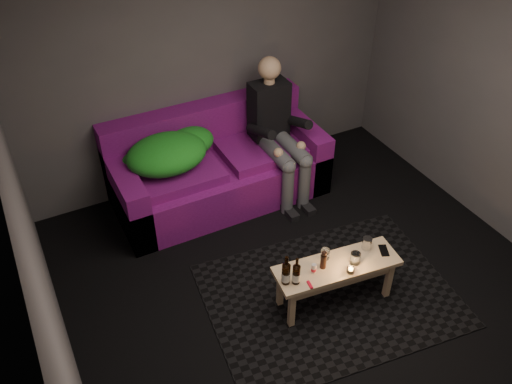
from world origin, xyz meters
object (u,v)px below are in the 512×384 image
coffee_table (336,271)px  beer_bottle_b (296,274)px  sofa (217,168)px  steel_cup (367,243)px  beer_bottle_a (286,273)px  person (277,128)px

coffee_table → beer_bottle_b: beer_bottle_b is taller
sofa → beer_bottle_b: sofa is taller
beer_bottle_b → steel_cup: size_ratio=2.33×
sofa → beer_bottle_a: 1.78m
coffee_table → beer_bottle_b: size_ratio=4.21×
beer_bottle_a → beer_bottle_b: (0.07, -0.04, -0.01)m
person → beer_bottle_a: bearing=-116.8°
beer_bottle_b → sofa: bearing=85.9°
person → coffee_table: bearing=-101.7°
coffee_table → beer_bottle_a: size_ratio=3.89×
person → beer_bottle_a: size_ratio=5.20×
beer_bottle_a → coffee_table: bearing=-3.1°
person → coffee_table: (-0.33, -1.61, -0.39)m
steel_cup → beer_bottle_b: bearing=-175.4°
beer_bottle_a → beer_bottle_b: 0.08m
sofa → beer_bottle_a: bearing=-96.5°
coffee_table → steel_cup: 0.35m
sofa → steel_cup: sofa is taller
sofa → beer_bottle_a: sofa is taller
beer_bottle_a → steel_cup: size_ratio=2.52×
sofa → person: size_ratio=1.50×
person → beer_bottle_b: (-0.73, -1.62, -0.22)m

